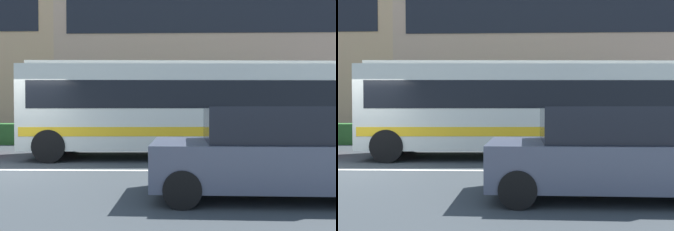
% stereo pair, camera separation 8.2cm
% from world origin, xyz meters
% --- Properties ---
extents(ground_plane, '(160.00, 160.00, 0.00)m').
position_xyz_m(ground_plane, '(0.00, 0.00, 0.00)').
color(ground_plane, '#343A3E').
extents(lane_centre_line, '(60.00, 0.16, 0.01)m').
position_xyz_m(lane_centre_line, '(0.00, 0.00, 0.00)').
color(lane_centre_line, silver).
rests_on(lane_centre_line, ground_plane).
extents(hedge_row_far, '(18.53, 1.10, 0.93)m').
position_xyz_m(hedge_row_far, '(0.90, 6.55, 0.46)').
color(hedge_row_far, '#2D682C').
rests_on(hedge_row_far, ground_plane).
extents(apartment_block_right, '(19.70, 9.20, 12.58)m').
position_xyz_m(apartment_block_right, '(7.10, 15.78, 6.29)').
color(apartment_block_right, tan).
rests_on(apartment_block_right, ground_plane).
extents(transit_bus, '(11.39, 3.06, 3.10)m').
position_xyz_m(transit_bus, '(5.29, 2.59, 1.71)').
color(transit_bus, silver).
rests_on(transit_bus, ground_plane).
extents(sedan_oncoming, '(4.52, 1.97, 1.67)m').
position_xyz_m(sedan_oncoming, '(6.28, -2.58, 0.80)').
color(sedan_oncoming, '#42485A').
rests_on(sedan_oncoming, ground_plane).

